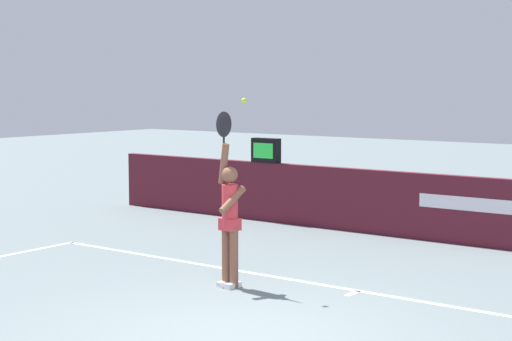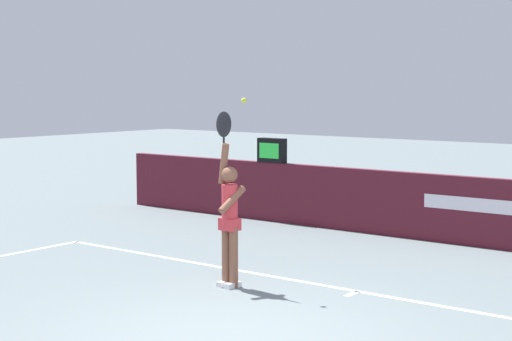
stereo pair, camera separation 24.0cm
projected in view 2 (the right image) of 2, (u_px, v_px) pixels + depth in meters
ground_plane at (237, 338)px, 8.72m from camera, size 60.00×60.00×0.00m
back_wall at (478, 212)px, 13.60m from camera, size 15.87×0.17×1.15m
speed_display at (272, 150)px, 16.10m from camera, size 0.60×0.19×0.48m
tennis_player at (229, 215)px, 10.83m from camera, size 0.44×0.46×2.34m
tennis_ball at (244, 100)px, 10.58m from camera, size 0.07×0.07×0.07m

